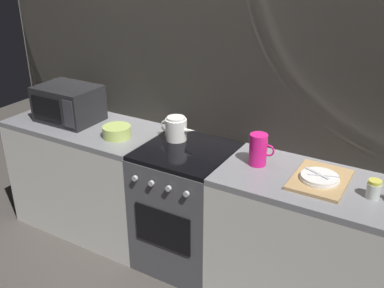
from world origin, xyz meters
name	(u,v)px	position (x,y,z in m)	size (l,w,h in m)	color
ground_plane	(187,258)	(0.00, 0.00, 0.00)	(8.00, 8.00, 0.00)	#47423D
back_wall	(210,93)	(0.00, 0.32, 1.20)	(3.60, 0.05, 2.40)	#A39989
counter_left	(90,176)	(-0.90, 0.00, 0.45)	(1.20, 0.60, 0.90)	silver
stove_unit	(186,207)	(0.00, 0.00, 0.45)	(0.60, 0.63, 0.90)	#4C4C51
counter_right	(313,248)	(0.90, 0.00, 0.45)	(1.20, 0.60, 0.90)	silver
microwave	(69,104)	(-1.05, 0.01, 1.04)	(0.46, 0.35, 0.27)	black
kettle	(176,129)	(-0.14, 0.11, 0.98)	(0.28, 0.15, 0.17)	white
mixing_bowl	(117,132)	(-0.53, -0.07, 0.94)	(0.20, 0.20, 0.08)	#B7D166
pitcher	(258,150)	(0.49, 0.04, 1.00)	(0.16, 0.11, 0.20)	#E5197A
dish_pile	(320,179)	(0.89, 0.01, 0.92)	(0.30, 0.40, 0.06)	tan
spice_jar	(374,189)	(1.18, -0.01, 0.95)	(0.08, 0.08, 0.10)	silver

